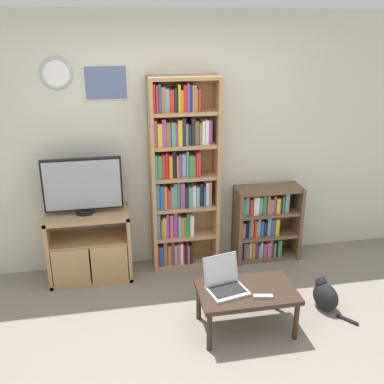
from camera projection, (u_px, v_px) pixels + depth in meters
The scene contains 10 objects.
ground_plane at pixel (204, 364), 3.47m from camera, with size 18.00×18.00×0.00m, color gray.
wall_back at pixel (169, 144), 4.59m from camera, with size 6.63×0.09×2.60m.
tv_stand at pixel (90, 247), 4.52m from camera, with size 0.82×0.41×0.71m.
television at pixel (83, 186), 4.32m from camera, with size 0.76×0.18×0.56m.
bookshelf_tall at pixel (181, 175), 4.56m from camera, with size 0.69×0.26×2.00m.
bookshelf_short at pixel (263, 223), 4.92m from camera, with size 0.72×0.30×0.83m.
coffee_table at pixel (247, 295), 3.76m from camera, with size 0.82×0.50×0.39m.
laptop at pixel (225, 282), 3.74m from camera, with size 0.37×0.35×0.27m.
remote_near_laptop at pixel (263, 296), 3.64m from camera, with size 0.17×0.07×0.02m.
cat at pixel (325, 295), 4.11m from camera, with size 0.31×0.46×0.30m.
Camera 1 is at (-0.61, -2.70, 2.49)m, focal length 42.00 mm.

